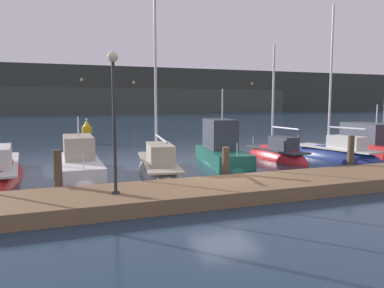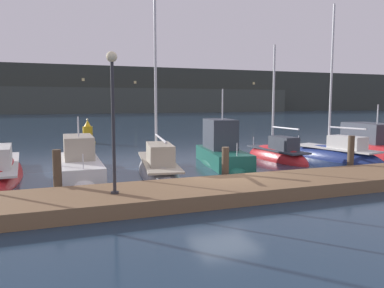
# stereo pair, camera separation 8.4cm
# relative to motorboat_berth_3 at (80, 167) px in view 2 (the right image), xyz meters

# --- Properties ---
(ground_plane) EXTENTS (400.00, 400.00, 0.00)m
(ground_plane) POSITION_rel_motorboat_berth_3_xyz_m (5.18, -4.35, -0.27)
(ground_plane) COLOR #1E3347
(dock) EXTENTS (31.14, 2.80, 0.45)m
(dock) POSITION_rel_motorboat_berth_3_xyz_m (5.18, -6.08, -0.05)
(dock) COLOR brown
(dock) RESTS_ON ground
(mooring_pile_1) EXTENTS (0.28, 0.28, 1.64)m
(mooring_pile_1) POSITION_rel_motorboat_berth_3_xyz_m (-0.96, -4.43, 0.55)
(mooring_pile_1) COLOR #4C3D2D
(mooring_pile_1) RESTS_ON ground
(mooring_pile_2) EXTENTS (0.28, 0.28, 1.47)m
(mooring_pile_2) POSITION_rel_motorboat_berth_3_xyz_m (5.18, -4.43, 0.46)
(mooring_pile_2) COLOR #4C3D2D
(mooring_pile_2) RESTS_ON ground
(mooring_pile_3) EXTENTS (0.28, 0.28, 1.73)m
(mooring_pile_3) POSITION_rel_motorboat_berth_3_xyz_m (11.32, -4.43, 0.59)
(mooring_pile_3) COLOR #4C3D2D
(mooring_pile_3) RESTS_ON ground
(motorboat_berth_3) EXTENTS (1.91, 6.24, 3.09)m
(motorboat_berth_3) POSITION_rel_motorboat_berth_3_xyz_m (0.00, 0.00, 0.00)
(motorboat_berth_3) COLOR white
(motorboat_berth_3) RESTS_ON ground
(sailboat_berth_4) EXTENTS (2.75, 7.51, 9.43)m
(sailboat_berth_4) POSITION_rel_motorboat_berth_3_xyz_m (3.34, -1.22, -0.13)
(sailboat_berth_4) COLOR gray
(sailboat_berth_4) RESTS_ON ground
(motorboat_berth_5) EXTENTS (2.75, 5.76, 4.44)m
(motorboat_berth_5) POSITION_rel_motorboat_berth_3_xyz_m (7.10, 0.04, 0.16)
(motorboat_berth_5) COLOR #195647
(motorboat_berth_5) RESTS_ON ground
(sailboat_berth_6) EXTENTS (1.71, 5.21, 7.15)m
(sailboat_berth_6) POSITION_rel_motorboat_berth_3_xyz_m (10.57, 0.27, -0.16)
(sailboat_berth_6) COLOR red
(sailboat_berth_6) RESTS_ON ground
(sailboat_berth_7) EXTENTS (2.78, 6.14, 9.32)m
(sailboat_berth_7) POSITION_rel_motorboat_berth_3_xyz_m (13.72, -0.80, -0.15)
(sailboat_berth_7) COLOR navy
(sailboat_berth_7) RESTS_ON ground
(motorboat_berth_8) EXTENTS (3.51, 7.73, 3.62)m
(motorboat_berth_8) POSITION_rel_motorboat_berth_3_xyz_m (17.18, -0.26, 0.06)
(motorboat_berth_8) COLOR red
(motorboat_berth_8) RESTS_ON ground
(channel_buoy) EXTENTS (1.13, 1.13, 1.95)m
(channel_buoy) POSITION_rel_motorboat_berth_3_xyz_m (1.41, 12.62, 0.45)
(channel_buoy) COLOR gold
(channel_buoy) RESTS_ON ground
(dock_lamppost) EXTENTS (0.32, 0.32, 4.22)m
(dock_lamppost) POSITION_rel_motorboat_berth_3_xyz_m (0.65, -6.22, 2.98)
(dock_lamppost) COLOR #2D2D33
(dock_lamppost) RESTS_ON dock
(hillside_backdrop) EXTENTS (240.00, 23.00, 14.13)m
(hillside_backdrop) POSITION_rel_motorboat_berth_3_xyz_m (4.41, 104.52, 6.24)
(hillside_backdrop) COLOR #333833
(hillside_backdrop) RESTS_ON ground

